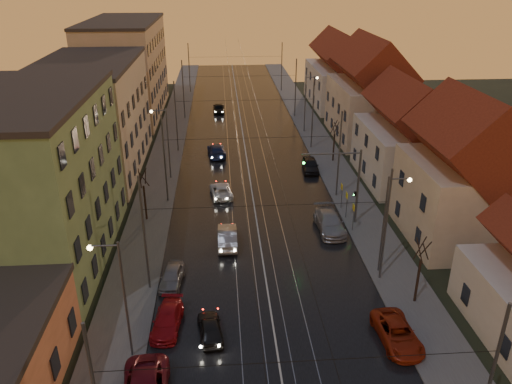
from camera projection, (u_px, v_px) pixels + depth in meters
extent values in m
plane|color=black|center=(280.00, 373.00, 29.03)|extent=(160.00, 160.00, 0.00)
cube|color=black|center=(245.00, 147.00, 65.37)|extent=(16.00, 120.00, 0.04)
cube|color=#4C4C4C|center=(168.00, 149.00, 64.69)|extent=(4.00, 120.00, 0.15)
cube|color=#4C4C4C|center=(320.00, 145.00, 66.01)|extent=(4.00, 120.00, 0.15)
cube|color=gray|center=(228.00, 147.00, 65.22)|extent=(0.06, 120.00, 0.03)
cube|color=gray|center=(239.00, 147.00, 65.31)|extent=(0.06, 120.00, 0.03)
cube|color=gray|center=(251.00, 147.00, 65.41)|extent=(0.06, 120.00, 0.03)
cube|color=gray|center=(262.00, 146.00, 65.50)|extent=(0.06, 120.00, 0.03)
cube|color=#5C7C4E|center=(32.00, 184.00, 37.92)|extent=(10.00, 18.00, 13.00)
cube|color=#B8AC8E|center=(93.00, 118.00, 56.31)|extent=(10.00, 20.00, 12.00)
cube|color=tan|center=(127.00, 69.00, 77.71)|extent=(10.00, 24.00, 14.00)
cube|color=#B9A78E|center=(459.00, 200.00, 42.34)|extent=(8.50, 10.00, 7.00)
pyramid|color=#591F14|center=(471.00, 140.00, 40.11)|extent=(8.67, 10.20, 3.80)
cube|color=beige|center=(406.00, 154.00, 54.36)|extent=(9.00, 12.00, 6.00)
pyramid|color=#591F14|center=(411.00, 113.00, 52.46)|extent=(9.18, 12.24, 3.20)
cube|color=#B9A78E|center=(368.00, 111.00, 67.68)|extent=(9.00, 14.00, 7.50)
pyramid|color=#591F14|center=(372.00, 68.00, 65.31)|extent=(9.18, 14.28, 4.00)
cube|color=beige|center=(339.00, 86.00, 84.25)|extent=(9.00, 16.00, 6.50)
pyramid|color=#591F14|center=(341.00, 56.00, 82.19)|extent=(9.18, 16.32, 3.50)
cylinder|color=#595B60|center=(144.00, 235.00, 34.79)|extent=(0.16, 0.16, 9.00)
cylinder|color=#595B60|center=(386.00, 227.00, 35.92)|extent=(0.16, 0.16, 9.00)
cylinder|color=#595B60|center=(165.00, 160.00, 48.42)|extent=(0.16, 0.16, 9.00)
cylinder|color=#595B60|center=(339.00, 155.00, 49.55)|extent=(0.16, 0.16, 9.00)
cylinder|color=#595B60|center=(176.00, 117.00, 62.05)|extent=(0.16, 0.16, 9.00)
cylinder|color=#595B60|center=(313.00, 115.00, 63.19)|extent=(0.16, 0.16, 9.00)
cylinder|color=#595B60|center=(183.00, 90.00, 75.69)|extent=(0.16, 0.16, 9.00)
cylinder|color=#595B60|center=(296.00, 88.00, 76.82)|extent=(0.16, 0.16, 9.00)
cylinder|color=#595B60|center=(189.00, 68.00, 92.04)|extent=(0.16, 0.16, 9.00)
cylinder|color=#595B60|center=(282.00, 67.00, 93.18)|extent=(0.16, 0.16, 9.00)
cylinder|color=#595B60|center=(126.00, 303.00, 28.62)|extent=(0.14, 0.14, 8.00)
cylinder|color=#595B60|center=(103.00, 246.00, 27.00)|extent=(1.60, 0.10, 0.10)
sphere|color=#FFD88C|center=(90.00, 248.00, 27.00)|extent=(0.32, 0.32, 0.32)
cylinder|color=#595B60|center=(383.00, 226.00, 37.05)|extent=(0.14, 0.14, 8.00)
cylinder|color=#595B60|center=(400.00, 179.00, 35.54)|extent=(1.60, 0.10, 0.10)
sphere|color=#FFD88C|center=(410.00, 180.00, 35.63)|extent=(0.32, 0.32, 0.32)
cylinder|color=#595B60|center=(168.00, 145.00, 54.07)|extent=(0.14, 0.14, 8.00)
cylinder|color=#595B60|center=(158.00, 110.00, 52.45)|extent=(1.60, 0.10, 0.10)
sphere|color=#FFD88C|center=(151.00, 112.00, 52.44)|extent=(0.32, 0.32, 0.32)
cylinder|color=#595B60|center=(305.00, 105.00, 69.77)|extent=(0.14, 0.14, 8.00)
cylinder|color=#595B60|center=(312.00, 77.00, 68.25)|extent=(1.60, 0.10, 0.10)
sphere|color=#FFD88C|center=(317.00, 78.00, 68.34)|extent=(0.32, 0.32, 0.32)
cylinder|color=#595B60|center=(358.00, 188.00, 44.50)|extent=(0.20, 0.20, 7.20)
cylinder|color=#595B60|center=(331.00, 154.00, 42.97)|extent=(5.20, 0.14, 0.14)
imported|color=black|center=(304.00, 161.00, 43.06)|extent=(0.15, 0.18, 0.90)
sphere|color=#19FF3F|center=(304.00, 163.00, 43.01)|extent=(0.20, 0.20, 0.20)
cylinder|color=black|center=(145.00, 203.00, 45.81)|extent=(0.18, 0.18, 3.50)
cylinder|color=black|center=(145.00, 177.00, 44.86)|extent=(0.37, 0.92, 1.61)
cylinder|color=black|center=(142.00, 177.00, 44.97)|extent=(0.91, 0.40, 1.61)
cylinder|color=black|center=(140.00, 178.00, 44.67)|extent=(0.37, 0.92, 1.61)
cylinder|color=black|center=(144.00, 179.00, 44.58)|extent=(0.84, 0.54, 1.62)
cylinder|color=black|center=(417.00, 282.00, 34.43)|extent=(0.18, 0.18, 3.50)
cylinder|color=black|center=(425.00, 249.00, 33.48)|extent=(0.37, 0.92, 1.61)
cylinder|color=black|center=(420.00, 248.00, 33.59)|extent=(0.91, 0.40, 1.61)
cylinder|color=black|center=(420.00, 251.00, 33.29)|extent=(0.37, 0.92, 1.61)
cylinder|color=black|center=(426.00, 251.00, 33.19)|extent=(0.84, 0.54, 1.62)
cylinder|color=black|center=(334.00, 148.00, 59.89)|extent=(0.18, 0.18, 3.50)
cylinder|color=black|center=(337.00, 127.00, 58.94)|extent=(0.37, 0.92, 1.61)
cylinder|color=black|center=(334.00, 127.00, 59.05)|extent=(0.91, 0.40, 1.61)
cylinder|color=black|center=(333.00, 128.00, 58.75)|extent=(0.37, 0.92, 1.61)
cylinder|color=black|center=(336.00, 128.00, 58.65)|extent=(0.84, 0.54, 1.62)
imported|color=black|center=(210.00, 328.00, 31.73)|extent=(1.90, 3.78, 1.23)
imported|color=gray|center=(227.00, 237.00, 42.21)|extent=(1.60, 4.58, 1.51)
imported|color=silver|center=(221.00, 190.00, 51.25)|extent=(2.56, 4.63, 1.23)
imported|color=#1A264E|center=(217.00, 150.00, 62.13)|extent=(2.51, 5.16, 1.45)
imported|color=black|center=(219.00, 108.00, 80.81)|extent=(1.86, 4.51, 1.53)
imported|color=maroon|center=(167.00, 320.00, 32.44)|extent=(2.14, 4.38, 1.23)
imported|color=gray|center=(172.00, 276.00, 36.98)|extent=(1.92, 3.91, 1.28)
imported|color=#99250F|center=(397.00, 333.00, 31.20)|extent=(2.44, 4.84, 1.31)
imported|color=#98989D|center=(330.00, 222.00, 44.52)|extent=(2.31, 5.44, 1.57)
imported|color=black|center=(310.00, 165.00, 57.43)|extent=(2.06, 4.45, 1.48)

